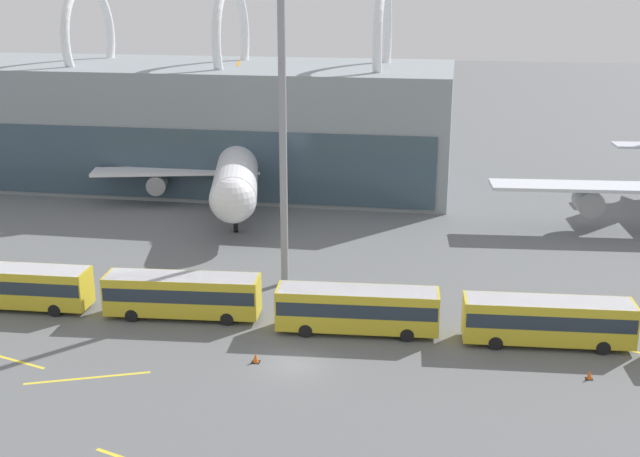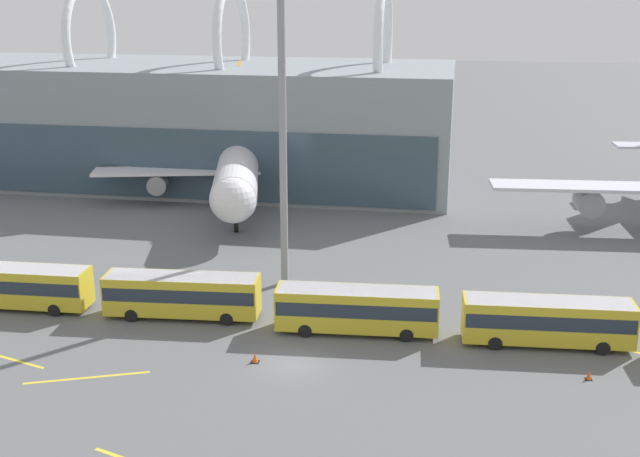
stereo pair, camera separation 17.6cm
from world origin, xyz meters
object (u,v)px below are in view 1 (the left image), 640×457
object	(u,v)px
shuttle_bus_4	(548,319)
traffic_cone_0	(590,374)
shuttle_bus_2	(182,293)
airliner_at_gate_near	(238,164)
shuttle_bus_1	(15,284)
floodlight_mast	(282,69)
traffic_cone_1	(256,358)
shuttle_bus_3	(357,307)

from	to	relation	value
shuttle_bus_4	traffic_cone_0	bearing A→B (deg)	-68.63
shuttle_bus_4	traffic_cone_0	xyz separation A→B (m)	(2.31, -4.95, -1.66)
shuttle_bus_2	shuttle_bus_4	distance (m)	27.36
shuttle_bus_2	traffic_cone_0	distance (m)	30.18
airliner_at_gate_near	shuttle_bus_1	world-z (taller)	airliner_at_gate_near
airliner_at_gate_near	traffic_cone_0	xyz separation A→B (m)	(34.02, -37.86, -4.43)
shuttle_bus_2	traffic_cone_0	size ratio (longest dim) A/B	17.95
airliner_at_gate_near	floodlight_mast	bearing A→B (deg)	10.28
traffic_cone_0	traffic_cone_1	size ratio (longest dim) A/B	0.97
floodlight_mast	traffic_cone_0	distance (m)	32.50
shuttle_bus_2	shuttle_bus_4	xyz separation A→B (m)	(27.35, -0.34, 0.00)
shuttle_bus_2	floodlight_mast	world-z (taller)	floodlight_mast
shuttle_bus_1	traffic_cone_1	world-z (taller)	shuttle_bus_1
shuttle_bus_1	floodlight_mast	bearing A→B (deg)	21.59
shuttle_bus_4	floodlight_mast	bearing A→B (deg)	153.85
airliner_at_gate_near	shuttle_bus_1	distance (m)	34.44
shuttle_bus_3	traffic_cone_1	xyz separation A→B (m)	(-6.25, -6.08, -1.65)
shuttle_bus_1	traffic_cone_0	bearing A→B (deg)	-8.61
airliner_at_gate_near	shuttle_bus_4	world-z (taller)	airliner_at_gate_near
floodlight_mast	traffic_cone_0	xyz separation A→B (m)	(23.37, -13.65, -17.98)
traffic_cone_1	traffic_cone_0	bearing A→B (deg)	3.40
airliner_at_gate_near	shuttle_bus_3	xyz separation A→B (m)	(18.03, -33.11, -2.78)
shuttle_bus_1	shuttle_bus_4	xyz separation A→B (m)	(41.03, 0.12, 0.00)
airliner_at_gate_near	shuttle_bus_2	bearing A→B (deg)	-5.84
shuttle_bus_3	traffic_cone_0	distance (m)	16.76
airliner_at_gate_near	traffic_cone_1	size ratio (longest dim) A/B	49.11
airliner_at_gate_near	shuttle_bus_4	size ratio (longest dim) A/B	2.82
airliner_at_gate_near	shuttle_bus_1	size ratio (longest dim) A/B	2.83
shuttle_bus_4	traffic_cone_0	distance (m)	5.71
shuttle_bus_4	shuttle_bus_1	bearing A→B (deg)	176.48
shuttle_bus_1	shuttle_bus_3	bearing A→B (deg)	-2.41
shuttle_bus_3	traffic_cone_1	bearing A→B (deg)	-139.55
shuttle_bus_1	traffic_cone_0	distance (m)	43.64
shuttle_bus_3	traffic_cone_1	world-z (taller)	shuttle_bus_3
shuttle_bus_4	airliner_at_gate_near	bearing A→B (deg)	130.23
airliner_at_gate_near	shuttle_bus_2	distance (m)	32.98
shuttle_bus_2	shuttle_bus_3	xyz separation A→B (m)	(13.68, -0.54, 0.00)
shuttle_bus_1	shuttle_bus_3	xyz separation A→B (m)	(27.35, -0.07, 0.00)
airliner_at_gate_near	shuttle_bus_1	xyz separation A→B (m)	(-9.33, -33.04, -2.78)
shuttle_bus_1	shuttle_bus_2	xyz separation A→B (m)	(13.68, 0.47, 0.00)
shuttle_bus_3	traffic_cone_0	world-z (taller)	shuttle_bus_3
shuttle_bus_1	airliner_at_gate_near	bearing A→B (deg)	71.97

